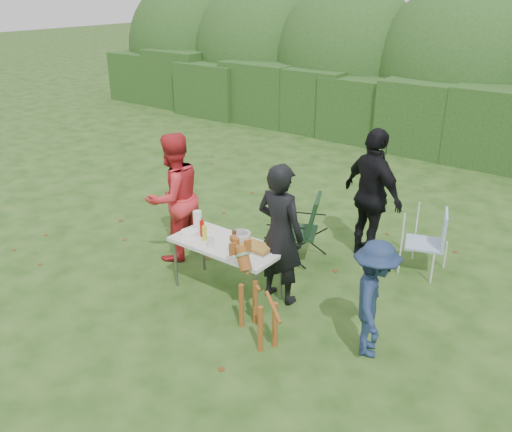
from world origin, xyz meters
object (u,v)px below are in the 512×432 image
Objects in this scene: child at (374,299)px; beer_bottle at (234,239)px; person_cook at (280,234)px; dog at (258,300)px; camping_chair at (296,228)px; lawn_chair at (425,241)px; person_red_jacket at (174,197)px; ketchup_bottle at (202,229)px; person_black_puffy at (373,196)px; folding_table at (227,247)px; mustard_bottle at (205,233)px; paper_towel_roll at (198,220)px.

child is 5.75× the size of beer_bottle.
person_cook reaches higher than dog.
camping_chair reaches higher than lawn_chair.
person_red_jacket is 3.42m from child.
child is 2.50m from ketchup_bottle.
ketchup_bottle is at bearing 80.19° from person_black_puffy.
camping_chair reaches higher than folding_table.
person_red_jacket reaches higher than mustard_bottle.
person_cook is 1.36× the size of child.
beer_bottle is at bearing 63.69° from camping_chair.
person_cook is 0.97× the size of person_red_jacket.
camping_chair is (-0.69, 1.87, 0.03)m from dog.
lawn_chair is at bearing 39.78° from paper_towel_roll.
lawn_chair reaches higher than folding_table.
paper_towel_roll is at bearing 20.30° from lawn_chair.
beer_bottle reaches higher than folding_table.
beer_bottle is at bearing -10.60° from paper_towel_roll.
person_cook is 9.36× the size of mustard_bottle.
person_red_jacket reaches higher than dog.
beer_bottle is at bearing 32.77° from lawn_chair.
person_black_puffy is at bearing 55.81° from ketchup_bottle.
person_cook reaches higher than camping_chair.
ketchup_bottle is at bearing 20.36° from person_cook.
folding_table is 1.42× the size of camping_chair.
ketchup_bottle is at bearing -175.62° from folding_table.
paper_towel_roll is (-1.51, 0.64, 0.37)m from dog.
folding_table is 2.86m from lawn_chair.
child is 1.31m from dog.
person_cook is 1.78× the size of dog.
mustard_bottle is 0.45m from beer_bottle.
folding_table is 0.64m from paper_towel_roll.
dog is 4.39× the size of beer_bottle.
person_black_puffy reaches higher than ketchup_bottle.
beer_bottle reaches higher than lawn_chair.
camping_chair reaches higher than paper_towel_roll.
child is (3.39, -0.36, -0.27)m from person_red_jacket.
dog reaches higher than beer_bottle.
person_black_puffy reaches higher than person_red_jacket.
person_black_puffy is 1.89× the size of camping_chair.
mustard_bottle is (1.01, -0.46, -0.12)m from person_red_jacket.
camping_chair reaches higher than beer_bottle.
folding_table is 6.25× the size of beer_bottle.
lawn_chair is 4.77× the size of mustard_bottle.
dog is 1.44m from ketchup_bottle.
beer_bottle is 0.78m from paper_towel_roll.
paper_towel_roll is (0.70, -0.25, -0.09)m from person_red_jacket.
lawn_chair is (1.23, 1.85, -0.46)m from person_cook.
person_black_puffy is 1.20m from camping_chair.
ketchup_bottle is at bearing 146.68° from mustard_bottle.
person_red_jacket is 9.61× the size of mustard_bottle.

